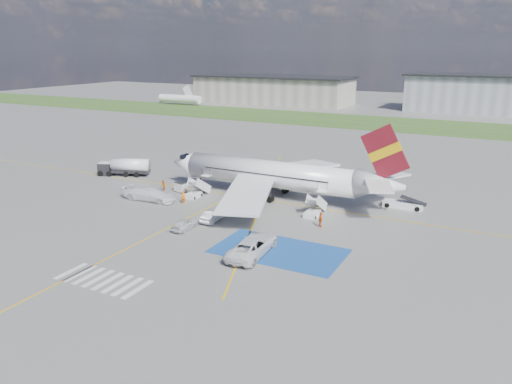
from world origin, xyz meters
TOP-DOWN VIEW (x-y plane):
  - ground at (0.00, 0.00)m, footprint 400.00×400.00m
  - grass_strip at (0.00, 95.00)m, footprint 400.00×30.00m
  - taxiway_line_main at (0.00, 12.00)m, footprint 120.00×0.20m
  - taxiway_line_cross at (-5.00, -10.00)m, footprint 0.20×60.00m
  - taxiway_line_diag at (0.00, 12.00)m, footprint 20.71×56.45m
  - staging_box at (10.00, -4.00)m, footprint 14.00×8.00m
  - crosswalk at (-1.80, -18.00)m, footprint 9.00×4.00m
  - terminal_west at (-55.00, 130.00)m, footprint 60.00×22.00m
  - terminal_centre at (20.00, 135.00)m, footprint 48.00×18.00m
  - airliner at (1.51, 14.00)m, footprint 36.81×32.95m
  - airstairs_fwd at (-9.50, 8.70)m, footprint 1.90×5.20m
  - airstairs_aft at (9.00, 8.70)m, footprint 1.90×5.20m
  - fuel_tanker at (-27.43, 13.75)m, footprint 8.82×5.27m
  - gpu_cart at (-12.85, 9.77)m, footprint 1.98×1.47m
  - belt_loader at (18.74, 17.49)m, footprint 5.76×2.31m
  - car_silver_a at (-2.88, -3.25)m, footprint 1.59×3.94m
  - car_silver_b at (-1.48, 0.91)m, footprint 1.72×4.41m
  - van_white_a at (7.85, -5.96)m, footprint 3.60×6.87m
  - van_white_b at (-14.30, 4.21)m, footprint 6.33×2.79m
  - crew_fwd at (-9.06, 5.22)m, footprint 0.81×0.70m
  - crew_nose at (-15.66, 9.18)m, footprint 1.03×1.00m
  - crew_aft at (11.32, 5.16)m, footprint 0.98×1.15m

SIDE VIEW (x-z plane):
  - ground at x=0.00m, z-range 0.00..0.00m
  - grass_strip at x=0.00m, z-range 0.00..0.01m
  - taxiway_line_main at x=0.00m, z-range 0.00..0.01m
  - taxiway_line_cross at x=-5.00m, z-range 0.00..0.01m
  - taxiway_line_diag at x=0.00m, z-range 0.00..0.01m
  - staging_box at x=10.00m, z-range 0.00..0.01m
  - crosswalk at x=-1.80m, z-range 0.00..0.01m
  - belt_loader at x=18.74m, z-range -0.43..1.28m
  - airstairs_fwd at x=-9.50m, z-range -1.18..2.42m
  - airstairs_aft at x=9.00m, z-range -1.18..2.42m
  - car_silver_a at x=-2.88m, z-range 0.00..1.34m
  - gpu_cart at x=-12.85m, z-range -0.07..1.43m
  - car_silver_b at x=-1.48m, z-range 0.00..1.43m
  - crew_nose at x=-15.66m, z-range 0.00..1.67m
  - crew_aft at x=11.32m, z-range 0.00..1.85m
  - crew_fwd at x=-9.06m, z-range 0.00..1.88m
  - van_white_b at x=-14.30m, z-range 0.00..2.44m
  - fuel_tanker at x=-27.43m, z-range -0.23..2.70m
  - van_white_a at x=7.85m, z-range 0.00..2.49m
  - airliner at x=1.51m, z-range -2.57..9.35m
  - terminal_west at x=-55.00m, z-range 0.00..10.00m
  - terminal_centre at x=20.00m, z-range 0.00..12.00m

